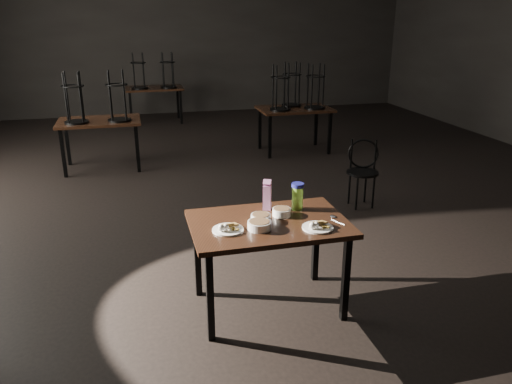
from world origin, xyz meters
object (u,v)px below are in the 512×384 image
object	(u,v)px
main_table	(269,231)
water_bottle	(297,196)
juice_carton	(267,196)
bentwood_chair	(363,167)

from	to	relation	value
main_table	water_bottle	xyz separation A→B (m)	(0.29, 0.19, 0.19)
juice_carton	bentwood_chair	size ratio (longest dim) A/B	0.32
juice_carton	bentwood_chair	bearing A→B (deg)	45.17
water_bottle	main_table	bearing A→B (deg)	-147.07
main_table	juice_carton	world-z (taller)	juice_carton
main_table	water_bottle	size ratio (longest dim) A/B	5.44
main_table	juice_carton	size ratio (longest dim) A/B	4.70
juice_carton	bentwood_chair	distance (m)	2.42
main_table	bentwood_chair	size ratio (longest dim) A/B	1.48
bentwood_chair	main_table	bearing A→B (deg)	-107.64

